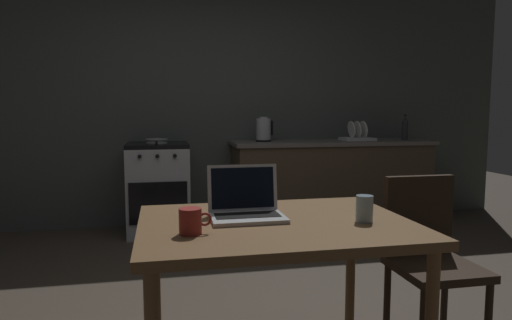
% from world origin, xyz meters
% --- Properties ---
extents(ground_plane, '(12.00, 12.00, 0.00)m').
position_xyz_m(ground_plane, '(0.00, 0.00, 0.00)').
color(ground_plane, '#473D33').
extents(back_wall, '(6.40, 0.10, 2.80)m').
position_xyz_m(back_wall, '(0.30, 2.32, 1.40)').
color(back_wall, '#474E49').
rests_on(back_wall, ground_plane).
extents(kitchen_counter, '(2.16, 0.64, 0.90)m').
position_xyz_m(kitchen_counter, '(1.34, 1.97, 0.45)').
color(kitchen_counter, '#4C3D2D').
rests_on(kitchen_counter, ground_plane).
extents(stove_oven, '(0.60, 0.62, 0.90)m').
position_xyz_m(stove_oven, '(-0.49, 1.96, 0.45)').
color(stove_oven, '#B7BABF').
rests_on(stove_oven, ground_plane).
extents(dining_table, '(1.16, 0.88, 0.75)m').
position_xyz_m(dining_table, '(0.03, -0.79, 0.68)').
color(dining_table, brown).
rests_on(dining_table, ground_plane).
extents(chair, '(0.40, 0.40, 0.89)m').
position_xyz_m(chair, '(0.88, -0.62, 0.51)').
color(chair, '#2D2116').
rests_on(chair, ground_plane).
extents(laptop, '(0.32, 0.25, 0.23)m').
position_xyz_m(laptop, '(-0.09, -0.71, 0.80)').
color(laptop, silver).
rests_on(laptop, dining_table).
extents(electric_kettle, '(0.18, 0.16, 0.26)m').
position_xyz_m(electric_kettle, '(0.59, 1.97, 1.03)').
color(electric_kettle, black).
rests_on(electric_kettle, kitchen_counter).
extents(bottle, '(0.07, 0.07, 0.28)m').
position_xyz_m(bottle, '(2.17, 1.92, 1.04)').
color(bottle, '#2D2D33').
rests_on(bottle, kitchen_counter).
extents(frying_pan, '(0.23, 0.40, 0.05)m').
position_xyz_m(frying_pan, '(-0.49, 1.94, 0.93)').
color(frying_pan, gray).
rests_on(frying_pan, stove_oven).
extents(coffee_mug, '(0.13, 0.09, 0.10)m').
position_xyz_m(coffee_mug, '(-0.34, -0.93, 0.80)').
color(coffee_mug, '#9E2D28').
rests_on(coffee_mug, dining_table).
extents(drinking_glass, '(0.07, 0.07, 0.11)m').
position_xyz_m(drinking_glass, '(0.39, -0.88, 0.81)').
color(drinking_glass, '#99B7C6').
rests_on(drinking_glass, dining_table).
extents(dish_rack, '(0.34, 0.26, 0.21)m').
position_xyz_m(dish_rack, '(1.64, 1.97, 0.95)').
color(dish_rack, silver).
rests_on(dish_rack, kitchen_counter).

